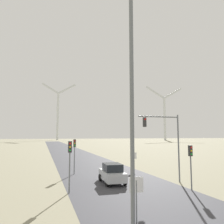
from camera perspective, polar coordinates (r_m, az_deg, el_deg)
The scene contains 11 objects.
road_surface at distance 51.28m, azimuth -9.89°, elevation -11.06°, with size 10.00×240.00×0.01m.
streetlamp at distance 9.68m, azimuth 5.13°, elevation 10.19°, with size 2.74×0.32×11.85m.
stop_sign_near at distance 12.24m, azimuth 6.38°, elevation -19.74°, with size 0.81×0.07×2.30m.
stop_sign_far at distance 28.50m, azimuth 5.68°, elevation -11.89°, with size 0.81×0.07×2.32m.
traffic_light_post_near_left at distance 17.97m, azimuth -10.97°, elevation -10.93°, with size 0.28×0.33×4.03m.
traffic_light_post_near_right at distance 19.68m, azimuth 19.86°, elevation -11.02°, with size 0.28×0.33×3.66m.
traffic_light_post_mid_left at distance 26.39m, azimuth -9.76°, elevation -9.39°, with size 0.28×0.34×4.03m.
traffic_light_mast_overhead at distance 21.95m, azimuth 13.80°, elevation -5.63°, with size 4.37×0.35×6.54m.
car_approaching at distance 21.53m, azimuth 0.04°, elevation -15.70°, with size 2.03×4.20×1.83m.
wind_turbine_left at distance 219.07m, azimuth -13.95°, elevation 0.24°, with size 32.38×7.52×56.17m.
wind_turbine_center at distance 212.33m, azimuth 13.55°, elevation -0.35°, with size 36.16×4.69×51.00m.
Camera 1 is at (-6.99, -2.61, 4.49)m, focal length 35.00 mm.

